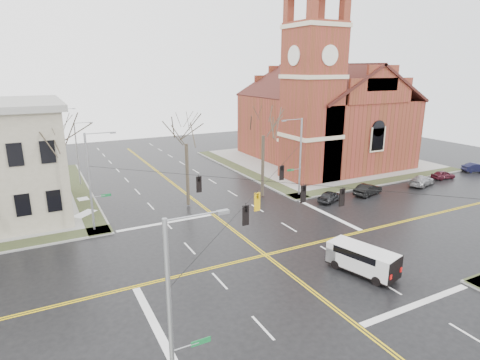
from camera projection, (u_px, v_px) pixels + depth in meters
name	position (u px, v px, depth m)	size (l,w,h in m)	color
ground	(265.00, 255.00, 32.33)	(120.00, 120.00, 0.00)	black
sidewalks	(266.00, 254.00, 32.31)	(80.00, 80.00, 0.17)	gray
road_markings	(265.00, 255.00, 32.33)	(100.00, 100.00, 0.01)	gold
church	(321.00, 109.00, 62.24)	(24.28, 27.48, 27.50)	brown
signal_pole_ne	(299.00, 155.00, 45.86)	(2.75, 0.22, 9.00)	gray
signal_pole_nw	(91.00, 179.00, 35.78)	(2.75, 0.22, 9.00)	gray
signal_pole_sw	(174.00, 315.00, 16.14)	(2.75, 0.22, 9.00)	gray
span_wires	(267.00, 181.00, 30.66)	(23.02, 23.02, 0.03)	black
traffic_signals	(271.00, 193.00, 30.29)	(8.21, 8.26, 1.30)	black
streetlight_north_a	(78.00, 151.00, 50.29)	(2.30, 0.20, 8.00)	gray
streetlight_north_b	(64.00, 130.00, 67.37)	(2.30, 0.20, 8.00)	gray
cargo_van	(360.00, 257.00, 29.40)	(3.32, 5.46, 1.95)	white
parked_car_a	(330.00, 196.00, 45.11)	(1.48, 3.67, 1.25)	black
parked_car_b	(368.00, 190.00, 47.42)	(1.42, 4.08, 1.34)	black
parked_car_c	(422.00, 181.00, 51.30)	(1.82, 4.48, 1.30)	gray
parked_car_d	(443.00, 175.00, 54.37)	(1.37, 3.40, 1.16)	#4A1521
parked_car_e	(476.00, 168.00, 57.99)	(1.36, 3.91, 1.29)	black
tree_nw_far	(59.00, 146.00, 35.99)	(4.00, 4.00, 10.72)	#352D22
tree_nw_near	(186.00, 140.00, 41.90)	(4.00, 4.00, 10.08)	#352D22
tree_ne	(263.00, 132.00, 44.87)	(4.00, 4.00, 10.59)	#352D22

